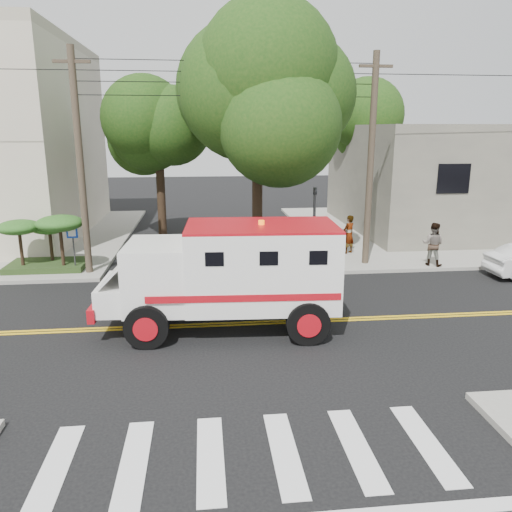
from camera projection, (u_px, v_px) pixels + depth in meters
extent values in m
plane|color=black|center=(232.00, 324.00, 15.63)|extent=(100.00, 100.00, 0.00)
cube|color=gray|center=(443.00, 229.00, 30.00)|extent=(17.00, 17.00, 0.15)
cube|color=#625E54|center=(467.00, 177.00, 29.88)|extent=(14.00, 12.00, 6.00)
cylinder|color=#382D23|center=(80.00, 166.00, 19.72)|extent=(0.28, 0.28, 9.00)
cylinder|color=#382D23|center=(370.00, 164.00, 21.13)|extent=(0.28, 0.28, 9.00)
cylinder|color=black|center=(257.00, 188.00, 21.18)|extent=(0.44, 0.44, 7.00)
sphere|color=#173A0F|center=(257.00, 102.00, 20.31)|extent=(5.32, 5.32, 5.32)
sphere|color=#173A0F|center=(288.00, 86.00, 19.55)|extent=(4.56, 4.56, 4.56)
cylinder|color=black|center=(161.00, 190.00, 26.18)|extent=(0.44, 0.44, 5.60)
sphere|color=#173A0F|center=(158.00, 136.00, 25.49)|extent=(3.92, 3.92, 3.92)
sphere|color=#173A0F|center=(174.00, 127.00, 24.93)|extent=(3.36, 3.36, 3.36)
cylinder|color=black|center=(352.00, 177.00, 31.18)|extent=(0.44, 0.44, 5.95)
sphere|color=#173A0F|center=(354.00, 128.00, 30.44)|extent=(4.20, 4.20, 4.20)
sphere|color=#173A0F|center=(372.00, 121.00, 29.84)|extent=(3.60, 3.60, 3.60)
cylinder|color=#3F3F42|center=(314.00, 230.00, 20.97)|extent=(0.12, 0.12, 3.60)
imported|color=#3F3F42|center=(315.00, 198.00, 20.63)|extent=(0.15, 0.18, 0.90)
cylinder|color=#3F3F42|center=(74.00, 251.00, 20.71)|extent=(0.06, 0.06, 2.00)
cube|color=#0C33A5|center=(72.00, 233.00, 20.46)|extent=(0.45, 0.03, 0.45)
cube|color=#1E3314|center=(48.00, 265.00, 21.34)|extent=(3.20, 2.00, 0.24)
cylinder|color=black|center=(21.00, 247.00, 20.74)|extent=(0.14, 0.14, 1.52)
ellipsoid|color=#1E5018|center=(19.00, 227.00, 20.53)|extent=(1.73, 1.73, 0.60)
cylinder|color=black|center=(51.00, 245.00, 21.54)|extent=(0.14, 0.14, 1.36)
ellipsoid|color=#1E5018|center=(49.00, 228.00, 21.35)|extent=(1.55, 1.55, 0.54)
cylinder|color=black|center=(62.00, 246.00, 20.70)|extent=(0.14, 0.14, 1.68)
ellipsoid|color=#1E5018|center=(60.00, 223.00, 20.47)|extent=(1.91, 1.91, 0.66)
cube|color=white|center=(261.00, 266.00, 14.87)|extent=(4.52, 2.81, 2.37)
cube|color=white|center=(159.00, 275.00, 14.76)|extent=(1.93, 2.57, 1.92)
cube|color=black|center=(128.00, 259.00, 14.58)|extent=(0.16, 1.92, 0.79)
cube|color=white|center=(119.00, 294.00, 14.83)|extent=(1.12, 2.30, 0.79)
cube|color=#AD0D16|center=(101.00, 303.00, 14.87)|extent=(0.32, 2.43, 0.40)
cube|color=#AD0D16|center=(261.00, 226.00, 14.57)|extent=(4.52, 2.81, 0.07)
cylinder|color=black|center=(146.00, 327.00, 13.80)|extent=(1.26, 0.42, 1.24)
cylinder|color=black|center=(158.00, 297.00, 16.25)|extent=(1.26, 0.42, 1.24)
cylinder|color=black|center=(308.00, 323.00, 14.05)|extent=(1.26, 0.42, 1.24)
cylinder|color=black|center=(296.00, 294.00, 16.50)|extent=(1.26, 0.42, 1.24)
imported|color=gray|center=(349.00, 234.00, 23.69)|extent=(0.80, 0.74, 1.84)
imported|color=gray|center=(433.00, 244.00, 21.59)|extent=(1.16, 1.12, 1.88)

